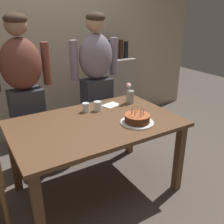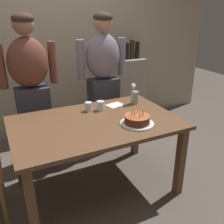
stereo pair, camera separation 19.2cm
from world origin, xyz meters
name	(u,v)px [view 1 (the left image)]	position (x,y,z in m)	size (l,w,h in m)	color
ground_plane	(97,188)	(0.00, 0.00, 0.00)	(10.00, 10.00, 0.00)	#564C44
back_wall	(39,41)	(0.00, 1.55, 1.30)	(5.20, 0.10, 2.60)	tan
dining_table	(96,131)	(0.00, 0.00, 0.64)	(1.50, 0.96, 0.74)	brown
birthday_cake	(137,119)	(0.30, -0.22, 0.78)	(0.30, 0.30, 0.16)	white
water_glass_near	(98,106)	(0.15, 0.23, 0.79)	(0.07, 0.07, 0.10)	silver
water_glass_far	(86,107)	(0.03, 0.26, 0.79)	(0.07, 0.07, 0.09)	silver
napkin_stack	(111,105)	(0.34, 0.28, 0.74)	(0.17, 0.13, 0.01)	white
flower_vase	(130,94)	(0.55, 0.25, 0.84)	(0.09, 0.09, 0.22)	#999E93
person_man_bearded	(25,94)	(-0.43, 0.73, 0.87)	(0.61, 0.27, 1.66)	#33333D
person_woman_cardigan	(96,82)	(0.40, 0.73, 0.87)	(0.61, 0.27, 1.66)	#33333D
shelf_cabinet	(113,90)	(1.01, 1.33, 0.52)	(0.64, 0.30, 1.28)	#9E9384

